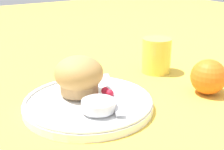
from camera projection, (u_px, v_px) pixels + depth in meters
ground_plane at (96, 103)px, 0.61m from camera, size 3.00×3.00×0.00m
plate at (88, 103)px, 0.59m from camera, size 0.24×0.24×0.02m
muffin at (79, 76)px, 0.60m from camera, size 0.09×0.09×0.07m
cream_ramekin at (98, 105)px, 0.54m from camera, size 0.06×0.06×0.02m
berry_pair at (107, 92)px, 0.59m from camera, size 0.03×0.02×0.02m
butter_knife at (112, 92)px, 0.61m from camera, size 0.19×0.10×0.00m
orange_fruit at (208, 77)px, 0.64m from camera, size 0.07×0.07×0.07m
juice_glass at (156, 55)px, 0.77m from camera, size 0.07×0.07×0.09m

